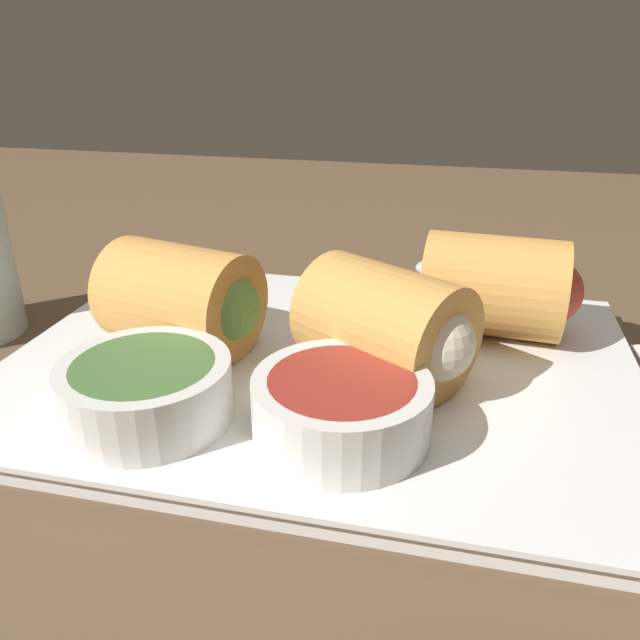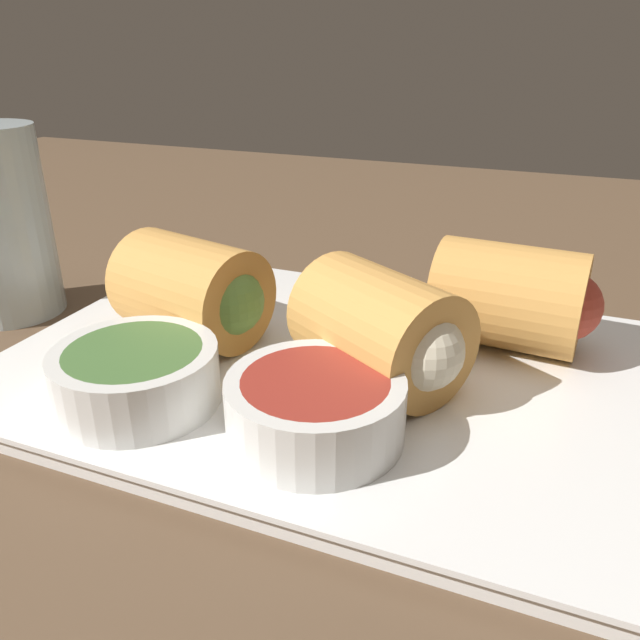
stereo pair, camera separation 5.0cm
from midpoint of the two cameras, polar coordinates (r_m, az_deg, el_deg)
table_surface at (r=35.16cm, az=7.21°, el=-9.17°), size 180.00×140.00×2.00cm
serving_plate at (r=36.14cm, az=3.97°, el=-4.74°), size 35.36×25.41×1.50cm
roll_front_left at (r=37.24cm, az=-7.43°, el=2.52°), size 9.80×7.92×6.13cm
roll_front_right at (r=38.56cm, az=21.25°, el=1.77°), size 9.47×6.68×6.13cm
roll_back_left at (r=32.38cm, az=10.53°, el=-1.20°), size 10.19×9.47×6.13cm
dipping_bowl_near at (r=28.41cm, az=5.04°, el=-8.13°), size 8.21×8.21×2.97cm
dipping_bowl_far at (r=31.58cm, az=-12.20°, el=-5.02°), size 8.21×8.21×2.97cm
spoon at (r=52.31cm, az=15.30°, el=3.84°), size 18.44×8.24×1.45cm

